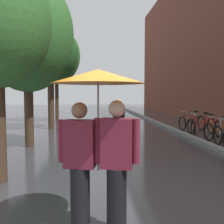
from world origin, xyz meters
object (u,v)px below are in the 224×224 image
Objects in this scene: parked_bicycle_6 at (192,123)px; couple_under_umbrella at (98,121)px; street_tree_3 at (56,56)px; street_tree_1 at (27,34)px; parked_bicycle_3 at (221,131)px; pedestrian_walking_midground at (118,120)px; parked_bicycle_4 at (205,128)px; street_tree_2 at (50,54)px; parked_bicycle_5 at (201,125)px.

couple_under_umbrella is at bearing -119.23° from parked_bicycle_6.
couple_under_umbrella is at bearing -80.56° from street_tree_3.
street_tree_1 is 7.90m from parked_bicycle_3.
parked_bicycle_6 is 0.72× the size of pedestrian_walking_midground.
pedestrian_walking_midground is (3.12, -7.79, -3.37)m from street_tree_3.
street_tree_3 is at bearing 147.07° from parked_bicycle_6.
street_tree_1 is at bearing -168.34° from parked_bicycle_4.
street_tree_1 is at bearing -175.46° from parked_bicycle_3.
street_tree_3 reaches higher than street_tree_1.
street_tree_3 is at bearing 92.43° from street_tree_2.
pedestrian_walking_midground is (3.06, 0.06, -2.91)m from street_tree_1.
couple_under_umbrella is 5.68m from pedestrian_walking_midground.
street_tree_3 is at bearing 111.84° from pedestrian_walking_midground.
parked_bicycle_5 is at bearing 17.50° from street_tree_1.
parked_bicycle_4 and parked_bicycle_5 have the same top height.
street_tree_3 reaches higher than parked_bicycle_6.
street_tree_1 is at bearing -89.55° from street_tree_3.
parked_bicycle_6 is 10.09m from couple_under_umbrella.
parked_bicycle_5 is (7.09, 2.23, -3.40)m from street_tree_1.
parked_bicycle_5 is 0.54× the size of couple_under_umbrella.
parked_bicycle_6 is at bearing 84.80° from parked_bicycle_4.
parked_bicycle_4 is at bearing -95.20° from parked_bicycle_6.
street_tree_3 is 5.26× the size of parked_bicycle_3.
street_tree_1 is 4.23m from pedestrian_walking_midground.
parked_bicycle_6 is (0.17, 1.82, 0.00)m from parked_bicycle_4.
street_tree_2 is 6.00m from pedestrian_walking_midground.
parked_bicycle_3 is 2.68m from parked_bicycle_6.
street_tree_1 is 8.48m from parked_bicycle_6.
parked_bicycle_6 is at bearing 38.48° from pedestrian_walking_midground.
street_tree_2 is 4.54× the size of parked_bicycle_6.
parked_bicycle_4 is at bearing -23.34° from street_tree_2.
parked_bicycle_3 and parked_bicycle_5 have the same top height.
street_tree_3 is 5.17× the size of parked_bicycle_6.
couple_under_umbrella is 1.30× the size of pedestrian_walking_midground.
parked_bicycle_3 is 0.89m from parked_bicycle_4.
street_tree_2 is 7.85m from parked_bicycle_6.
parked_bicycle_3 is (7.17, -7.29, -3.86)m from street_tree_3.
parked_bicycle_3 is at bearing -89.11° from parked_bicycle_5.
couple_under_umbrella is (2.08, -9.87, -2.36)m from street_tree_2.
street_tree_2 is 8.08m from parked_bicycle_5.
street_tree_3 reaches higher than parked_bicycle_5.
street_tree_2 reaches higher than parked_bicycle_6.
couple_under_umbrella is at bearing -129.16° from parked_bicycle_3.
parked_bicycle_4 is at bearing 11.66° from street_tree_1.
street_tree_2 reaches higher than couple_under_umbrella.
pedestrian_walking_midground is at bearing -172.96° from parked_bicycle_3.
parked_bicycle_4 is 4.10m from pedestrian_walking_midground.
pedestrian_walking_midground is (0.90, 5.58, -0.58)m from couple_under_umbrella.
parked_bicycle_6 is (-0.02, 1.01, 0.00)m from parked_bicycle_5.
street_tree_1 reaches higher than pedestrian_walking_midground.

